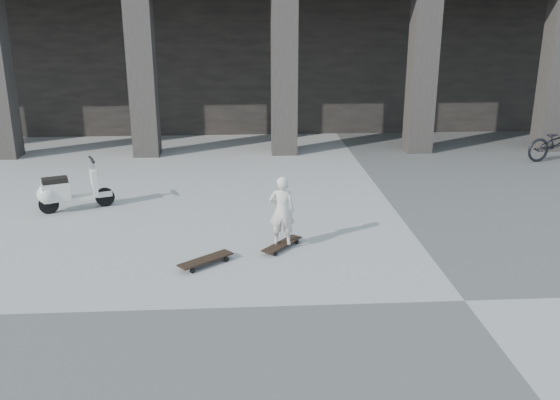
{
  "coord_description": "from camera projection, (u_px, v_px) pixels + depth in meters",
  "views": [
    {
      "loc": [
        -2.84,
        -6.79,
        3.62
      ],
      "look_at": [
        -2.27,
        2.42,
        0.65
      ],
      "focal_mm": 38.0,
      "sensor_mm": 36.0,
      "label": 1
    }
  ],
  "objects": [
    {
      "name": "bicycle",
      "position": [
        558.0,
        142.0,
        14.82
      ],
      "size": [
        1.85,
        0.99,
        0.92
      ],
      "primitive_type": "imported",
      "rotation": [
        0.0,
        0.0,
        1.8
      ],
      "color": "black",
      "rests_on": "ground"
    },
    {
      "name": "longboard",
      "position": [
        282.0,
        244.0,
        9.4
      ],
      "size": [
        0.7,
        0.79,
        0.09
      ],
      "rotation": [
        0.0,
        0.0,
        0.89
      ],
      "color": "black",
      "rests_on": "ground"
    },
    {
      "name": "ground",
      "position": [
        465.0,
        301.0,
        7.73
      ],
      "size": [
        90.0,
        90.0,
        0.0
      ],
      "primitive_type": "plane",
      "color": "#4F4E4C",
      "rests_on": "ground"
    },
    {
      "name": "child",
      "position": [
        282.0,
        211.0,
        9.22
      ],
      "size": [
        0.43,
        0.31,
        1.1
      ],
      "primitive_type": "imported",
      "rotation": [
        0.0,
        0.0,
        3.02
      ],
      "color": "beige",
      "rests_on": "longboard"
    },
    {
      "name": "scooter",
      "position": [
        63.0,
        192.0,
        11.04
      ],
      "size": [
        1.32,
        0.72,
        0.97
      ],
      "rotation": [
        0.0,
        0.0,
        0.39
      ],
      "color": "black",
      "rests_on": "ground"
    },
    {
      "name": "skateboard_spare",
      "position": [
        206.0,
        260.0,
        8.78
      ],
      "size": [
        0.82,
        0.73,
        0.11
      ],
      "rotation": [
        0.0,
        0.0,
        0.69
      ],
      "color": "black",
      "rests_on": "ground"
    },
    {
      "name": "colonnade",
      "position": [
        326.0,
        28.0,
        19.88
      ],
      "size": [
        28.0,
        8.82,
        6.0
      ],
      "color": "black",
      "rests_on": "ground"
    }
  ]
}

